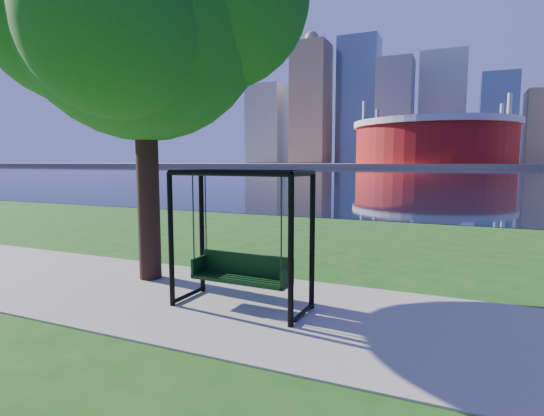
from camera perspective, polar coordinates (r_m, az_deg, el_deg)
The scene contains 8 objects.
ground at distance 8.14m, azimuth 1.65°, elevation -12.63°, with size 900.00×900.00×0.00m, color #1E5114.
path at distance 7.70m, azimuth 0.21°, elevation -13.63°, with size 120.00×4.00×0.03m, color #9E937F.
river at distance 109.22m, azimuth 22.24°, elevation 4.31°, with size 900.00×180.00×0.02m, color black.
far_bank at distance 313.17m, azimuth 23.27°, elevation 5.35°, with size 900.00×228.00×2.00m, color #937F60.
stadium at distance 242.77m, azimuth 20.86°, elevation 8.48°, with size 83.00×83.00×32.00m.
skyline at distance 328.31m, azimuth 22.80°, elevation 11.48°, with size 392.00×66.00×96.50m.
swing at distance 7.60m, azimuth -4.10°, elevation -4.62°, with size 2.47×1.13×2.49m.
park_tree at distance 10.35m, azimuth -17.05°, elevation 24.24°, with size 6.82×6.16×8.47m.
Camera 1 is at (2.89, -7.15, 2.62)m, focal length 28.00 mm.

